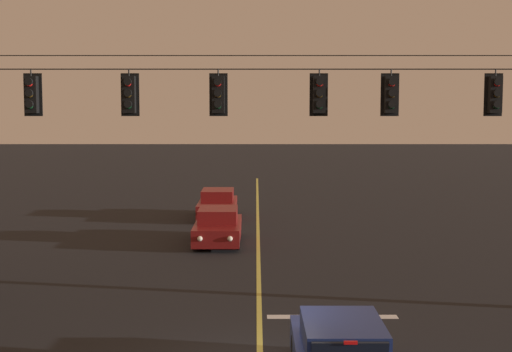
% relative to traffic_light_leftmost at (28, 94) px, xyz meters
% --- Properties ---
extents(lane_centre_stripe, '(0.14, 60.00, 0.01)m').
position_rel_traffic_light_leftmost_xyz_m(lane_centre_stripe, '(5.95, 6.02, -5.76)').
color(lane_centre_stripe, '#D1C64C').
rests_on(lane_centre_stripe, ground).
extents(stop_bar_paint, '(3.40, 0.36, 0.01)m').
position_rel_traffic_light_leftmost_xyz_m(stop_bar_paint, '(7.85, -0.58, -5.76)').
color(stop_bar_paint, silver).
rests_on(stop_bar_paint, ground).
extents(signal_span_assembly, '(19.34, 0.32, 7.82)m').
position_rel_traffic_light_leftmost_xyz_m(signal_span_assembly, '(5.95, 0.02, -1.70)').
color(signal_span_assembly, '#423021').
rests_on(signal_span_assembly, ground).
extents(traffic_light_leftmost, '(0.48, 0.41, 1.22)m').
position_rel_traffic_light_leftmost_xyz_m(traffic_light_leftmost, '(0.00, 0.00, 0.00)').
color(traffic_light_leftmost, black).
extents(traffic_light_left_inner, '(0.48, 0.41, 1.22)m').
position_rel_traffic_light_leftmost_xyz_m(traffic_light_left_inner, '(2.55, 0.00, 0.00)').
color(traffic_light_left_inner, black).
extents(traffic_light_centre, '(0.48, 0.41, 1.22)m').
position_rel_traffic_light_leftmost_xyz_m(traffic_light_centre, '(4.87, 0.00, 0.00)').
color(traffic_light_centre, black).
extents(traffic_light_right_inner, '(0.48, 0.41, 1.22)m').
position_rel_traffic_light_leftmost_xyz_m(traffic_light_right_inner, '(7.51, 0.00, 0.00)').
color(traffic_light_right_inner, black).
extents(traffic_light_rightmost, '(0.48, 0.41, 1.22)m').
position_rel_traffic_light_leftmost_xyz_m(traffic_light_rightmost, '(9.38, 0.00, 0.00)').
color(traffic_light_rightmost, black).
extents(traffic_light_far_right, '(0.48, 0.41, 1.22)m').
position_rel_traffic_light_leftmost_xyz_m(traffic_light_far_right, '(12.09, 0.00, 0.00)').
color(traffic_light_far_right, black).
extents(car_oncoming_lead, '(1.80, 4.42, 1.39)m').
position_rel_traffic_light_leftmost_xyz_m(car_oncoming_lead, '(4.34, 9.81, -5.11)').
color(car_oncoming_lead, maroon).
rests_on(car_oncoming_lead, ground).
extents(car_oncoming_trailing, '(1.80, 4.42, 1.39)m').
position_rel_traffic_light_leftmost_xyz_m(car_oncoming_trailing, '(3.98, 16.37, -5.11)').
color(car_oncoming_trailing, maroon).
rests_on(car_oncoming_trailing, ground).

